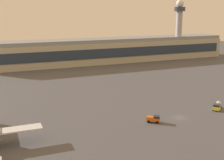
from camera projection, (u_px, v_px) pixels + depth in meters
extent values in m
plane|color=#4C4C51|center=(179.00, 117.00, 99.31)|extent=(416.00, 416.00, 0.00)
cube|color=#B2AD99|center=(115.00, 51.00, 210.42)|extent=(169.52, 22.00, 14.00)
cube|color=#263347|center=(122.00, 52.00, 200.27)|extent=(162.73, 0.40, 6.16)
cube|color=gray|center=(115.00, 40.00, 208.60)|extent=(169.52, 19.80, 2.40)
cylinder|color=#A8A8B2|center=(179.00, 35.00, 221.65)|extent=(4.40, 4.40, 34.72)
cylinder|color=#2D3847|center=(180.00, 9.00, 217.46)|extent=(8.00, 8.00, 3.00)
sphere|color=silver|center=(180.00, 3.00, 216.56)|extent=(5.60, 5.60, 5.60)
cylinder|color=slate|center=(0.00, 134.00, 77.37)|extent=(2.39, 3.78, 2.26)
cube|color=#D85919|center=(157.00, 120.00, 94.49)|extent=(2.87, 2.85, 1.10)
cube|color=#1E232D|center=(157.00, 117.00, 94.29)|extent=(2.57, 2.57, 0.70)
cube|color=#D85919|center=(151.00, 119.00, 94.82)|extent=(3.07, 2.96, 1.40)
cylinder|color=black|center=(158.00, 120.00, 95.36)|extent=(0.91, 0.77, 0.90)
cylinder|color=black|center=(157.00, 122.00, 93.74)|extent=(0.91, 0.77, 0.90)
cylinder|color=black|center=(149.00, 120.00, 95.89)|extent=(0.91, 0.77, 0.90)
cylinder|color=black|center=(149.00, 122.00, 94.27)|extent=(0.91, 0.77, 0.90)
cube|color=yellow|center=(217.00, 108.00, 105.86)|extent=(3.84, 3.75, 1.20)
cube|color=#1E232D|center=(217.00, 105.00, 105.65)|extent=(3.44, 3.38, 0.70)
cylinder|color=silver|center=(218.00, 105.00, 108.12)|extent=(4.40, 4.04, 1.80)
cylinder|color=black|center=(220.00, 110.00, 105.17)|extent=(0.89, 0.80, 0.90)
cylinder|color=black|center=(213.00, 109.00, 106.10)|extent=(0.89, 0.80, 0.90)
cylinder|color=black|center=(221.00, 107.00, 108.50)|extent=(0.89, 0.80, 0.90)
cylinder|color=black|center=(215.00, 106.00, 109.43)|extent=(0.89, 0.80, 0.90)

